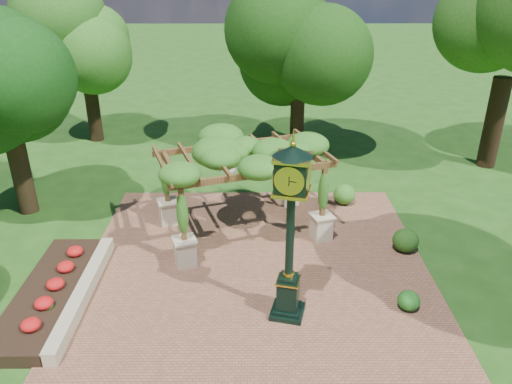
{
  "coord_description": "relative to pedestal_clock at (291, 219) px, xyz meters",
  "views": [
    {
      "loc": [
        -0.07,
        -10.33,
        8.3
      ],
      "look_at": [
        0.0,
        2.5,
        2.2
      ],
      "focal_mm": 35.0,
      "sensor_mm": 36.0,
      "label": 1
    }
  ],
  "objects": [
    {
      "name": "tree_west_far",
      "position": [
        -8.63,
        13.42,
        2.2
      ],
      "size": [
        3.92,
        3.92,
        7.26
      ],
      "color": "black",
      "rests_on": "ground"
    },
    {
      "name": "shrub_front",
      "position": [
        3.12,
        0.17,
        -2.48
      ],
      "size": [
        0.65,
        0.65,
        0.52
      ],
      "primitive_type": "ellipsoid",
      "rotation": [
        0.0,
        0.0,
        0.15
      ],
      "color": "#1F601B",
      "rests_on": "brick_plaza"
    },
    {
      "name": "ground",
      "position": [
        -0.79,
        0.18,
        -2.78
      ],
      "size": [
        120.0,
        120.0,
        0.0
      ],
      "primitive_type": "plane",
      "color": "#1E4714",
      "rests_on": "ground"
    },
    {
      "name": "brick_plaza",
      "position": [
        -0.79,
        1.18,
        -2.76
      ],
      "size": [
        10.0,
        12.0,
        0.04
      ],
      "primitive_type": "cube",
      "color": "brown",
      "rests_on": "ground"
    },
    {
      "name": "sundial",
      "position": [
        -1.89,
        9.36,
        -2.36
      ],
      "size": [
        0.67,
        0.67,
        0.95
      ],
      "rotation": [
        0.0,
        0.0,
        -0.34
      ],
      "color": "gray",
      "rests_on": "ground"
    },
    {
      "name": "shrub_mid",
      "position": [
        3.81,
        3.0,
        -2.38
      ],
      "size": [
        0.94,
        0.94,
        0.71
      ],
      "primitive_type": "ellipsoid",
      "rotation": [
        0.0,
        0.0,
        0.2
      ],
      "color": "#214914",
      "rests_on": "brick_plaza"
    },
    {
      "name": "pergola",
      "position": [
        -1.22,
        4.28,
        -0.12
      ],
      "size": [
        5.89,
        4.7,
        3.23
      ],
      "rotation": [
        0.0,
        0.0,
        0.34
      ],
      "color": "beige",
      "rests_on": "brick_plaza"
    },
    {
      "name": "border_wall",
      "position": [
        -5.39,
        0.68,
        -2.58
      ],
      "size": [
        0.35,
        5.0,
        0.4
      ],
      "primitive_type": "cube",
      "color": "#C6B793",
      "rests_on": "ground"
    },
    {
      "name": "flower_bed",
      "position": [
        -6.29,
        0.68,
        -2.6
      ],
      "size": [
        1.5,
        5.0,
        0.36
      ],
      "primitive_type": "cube",
      "color": "red",
      "rests_on": "ground"
    },
    {
      "name": "pedestal_clock",
      "position": [
        0.0,
        0.0,
        0.0
      ],
      "size": [
        1.11,
        1.11,
        4.64
      ],
      "rotation": [
        0.0,
        0.0,
        -0.24
      ],
      "color": "black",
      "rests_on": "brick_plaza"
    },
    {
      "name": "shrub_back",
      "position": [
        2.46,
        6.24,
        -2.37
      ],
      "size": [
        0.96,
        0.96,
        0.73
      ],
      "primitive_type": "ellipsoid",
      "rotation": [
        0.0,
        0.0,
        -0.21
      ],
      "color": "#316A1E",
      "rests_on": "brick_plaza"
    },
    {
      "name": "tree_north",
      "position": [
        1.19,
        12.41,
        1.87
      ],
      "size": [
        4.39,
        4.39,
        6.76
      ],
      "color": "#321D14",
      "rests_on": "ground"
    }
  ]
}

